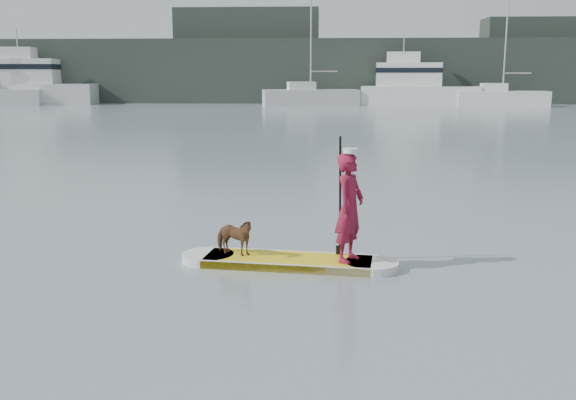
# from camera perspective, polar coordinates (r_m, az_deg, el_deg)

# --- Properties ---
(ground) EXTENTS (140.00, 140.00, 0.00)m
(ground) POSITION_cam_1_polar(r_m,az_deg,el_deg) (11.42, 15.49, -3.59)
(ground) COLOR slate
(ground) RESTS_ON ground
(paddleboard) EXTENTS (3.28, 1.10, 0.12)m
(paddleboard) POSITION_cam_1_polar(r_m,az_deg,el_deg) (9.68, -0.00, -5.47)
(paddleboard) COLOR yellow
(paddleboard) RESTS_ON ground
(paddler) EXTENTS (0.60, 0.69, 1.59)m
(paddler) POSITION_cam_1_polar(r_m,az_deg,el_deg) (9.36, 5.50, -0.68)
(paddler) COLOR maroon
(paddler) RESTS_ON paddleboard
(white_cap) EXTENTS (0.22, 0.22, 0.07)m
(white_cap) POSITION_cam_1_polar(r_m,az_deg,el_deg) (9.22, 5.59, 4.38)
(white_cap) COLOR silver
(white_cap) RESTS_ON paddler
(dog) EXTENTS (0.74, 0.55, 0.57)m
(dog) POSITION_cam_1_polar(r_m,az_deg,el_deg) (9.76, -4.84, -3.26)
(dog) COLOR #57341E
(dog) RESTS_ON paddleboard
(paddle) EXTENTS (0.10, 0.30, 2.00)m
(paddle) POSITION_cam_1_polar(r_m,az_deg,el_deg) (9.68, 4.64, -0.99)
(paddle) COLOR black
(paddle) RESTS_ON ground
(sailboat_d) EXTENTS (8.68, 4.09, 12.30)m
(sailboat_d) POSITION_cam_1_polar(r_m,az_deg,el_deg) (57.33, 1.95, 9.26)
(sailboat_d) COLOR silver
(sailboat_d) RESTS_ON ground
(sailboat_e) EXTENTS (7.74, 3.21, 10.92)m
(sailboat_e) POSITION_cam_1_polar(r_m,az_deg,el_deg) (58.76, 18.44, 8.66)
(sailboat_e) COLOR silver
(sailboat_e) RESTS_ON ground
(motor_yacht_a) EXTENTS (10.54, 4.32, 6.15)m
(motor_yacht_a) POSITION_cam_1_polar(r_m,az_deg,el_deg) (58.67, 11.21, 9.93)
(motor_yacht_a) COLOR silver
(motor_yacht_a) RESTS_ON ground
(motor_yacht_b) EXTENTS (10.59, 4.51, 6.79)m
(motor_yacht_b) POSITION_cam_1_polar(r_m,az_deg,el_deg) (64.38, -21.78, 9.62)
(motor_yacht_b) COLOR silver
(motor_yacht_b) RESTS_ON ground
(shore_mass) EXTENTS (90.00, 6.00, 6.00)m
(shore_mass) POSITION_cam_1_polar(r_m,az_deg,el_deg) (63.83, 5.44, 11.32)
(shore_mass) COLOR #212924
(shore_mass) RESTS_ON ground
(shore_building_west) EXTENTS (14.00, 4.00, 9.00)m
(shore_building_west) POSITION_cam_1_polar(r_m,az_deg,el_deg) (65.24, -3.60, 12.67)
(shore_building_west) COLOR #212924
(shore_building_west) RESTS_ON ground
(shore_building_east) EXTENTS (10.00, 4.00, 8.00)m
(shore_building_east) POSITION_cam_1_polar(r_m,az_deg,el_deg) (67.95, 21.09, 11.48)
(shore_building_east) COLOR #212924
(shore_building_east) RESTS_ON ground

